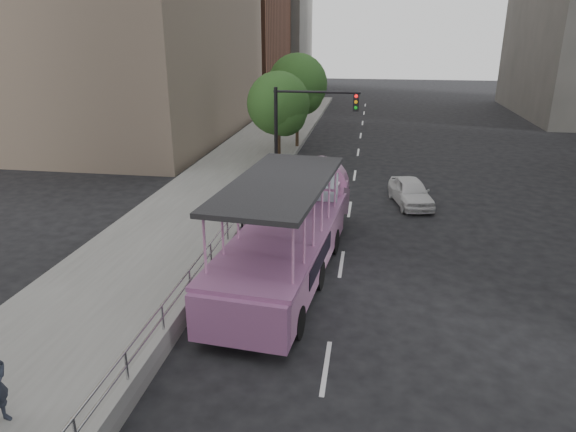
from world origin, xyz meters
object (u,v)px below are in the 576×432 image
parking_sign (241,203)px  traffic_signal (300,123)px  street_tree_near (280,106)px  street_tree_far (299,86)px  car (411,192)px  duck_boat (292,233)px

parking_sign → traffic_signal: 7.81m
street_tree_near → street_tree_far: 6.02m
parking_sign → car: bearing=43.1°
parking_sign → street_tree_far: (-0.27, 16.95, 2.58)m
parking_sign → street_tree_far: street_tree_far is taller
parking_sign → street_tree_far: size_ratio=0.43×
duck_boat → parking_sign: (-2.15, 1.60, 0.41)m
duck_boat → street_tree_far: (-2.42, 18.56, 2.99)m
traffic_signal → street_tree_far: street_tree_far is taller
car → street_tree_far: size_ratio=0.57×
parking_sign → street_tree_near: 11.16m
parking_sign → street_tree_far: 17.15m
duck_boat → car: 9.00m
traffic_signal → street_tree_near: size_ratio=0.91×
traffic_signal → street_tree_far: size_ratio=0.81×
traffic_signal → street_tree_far: 9.57m
traffic_signal → car: bearing=-13.7°
duck_boat → car: duck_boat is taller
car → street_tree_far: bearing=110.1°
duck_boat → traffic_signal: bearing=96.4°
traffic_signal → street_tree_far: (-1.40, 9.43, 0.81)m
car → parking_sign: (-6.61, -6.19, 1.10)m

